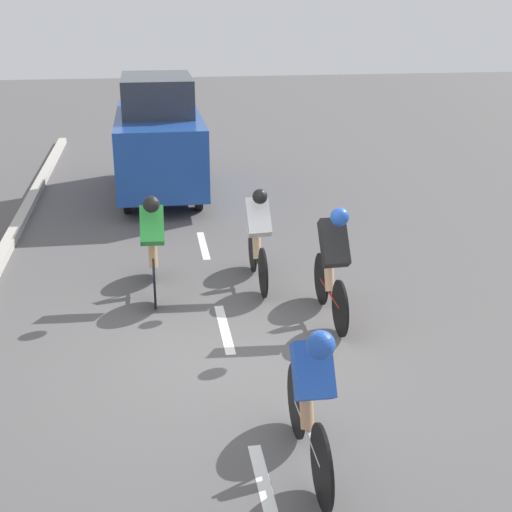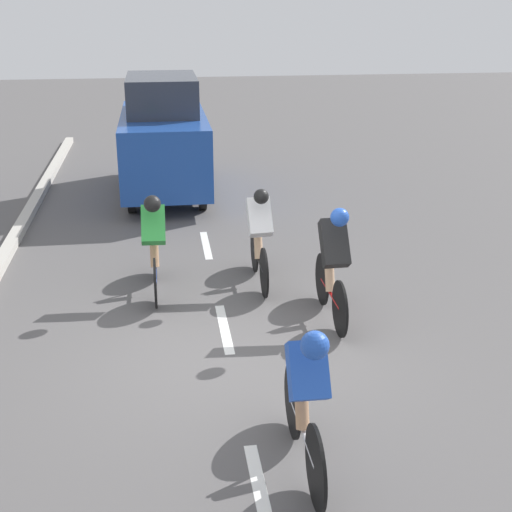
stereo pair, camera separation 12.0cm
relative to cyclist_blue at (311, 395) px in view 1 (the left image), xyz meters
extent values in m
plane|color=#565454|center=(0.42, -2.21, -0.78)|extent=(60.00, 60.00, 0.00)
cube|color=white|center=(0.42, 0.25, -0.77)|extent=(0.12, 1.40, 0.01)
cube|color=white|center=(0.42, -2.95, -0.77)|extent=(0.12, 1.40, 0.01)
cube|color=white|center=(0.42, -6.15, -0.77)|extent=(0.12, 1.40, 0.01)
cylinder|color=black|center=(0.00, -0.59, -0.42)|extent=(0.03, 0.71, 0.71)
cylinder|color=black|center=(0.00, 0.43, -0.42)|extent=(0.03, 0.71, 0.71)
cylinder|color=#B7B7BC|center=(0.00, -0.08, -0.42)|extent=(0.04, 1.01, 0.04)
cylinder|color=#B7B7BC|center=(0.00, -0.26, -0.21)|extent=(0.04, 0.04, 0.42)
cylinder|color=#1999D8|center=(0.00, -0.13, -0.32)|extent=(0.07, 0.07, 0.16)
cylinder|color=tan|center=(0.00, -0.16, -0.24)|extent=(0.12, 0.23, 0.36)
cube|color=blue|center=(0.00, 0.02, 0.24)|extent=(0.32, 0.44, 0.51)
sphere|color=blue|center=(0.00, 0.24, 0.59)|extent=(0.23, 0.23, 0.23)
cylinder|color=black|center=(1.26, -4.79, -0.44)|extent=(0.03, 0.67, 0.67)
cylinder|color=black|center=(1.26, -3.76, -0.44)|extent=(0.03, 0.67, 0.67)
cylinder|color=navy|center=(1.26, -4.27, -0.44)|extent=(0.04, 1.04, 0.04)
cylinder|color=navy|center=(1.26, -4.45, -0.23)|extent=(0.04, 0.04, 0.42)
cylinder|color=yellow|center=(1.26, -4.32, -0.34)|extent=(0.07, 0.07, 0.16)
cylinder|color=tan|center=(1.26, -4.35, -0.26)|extent=(0.12, 0.23, 0.36)
cube|color=green|center=(1.26, -4.17, 0.24)|extent=(0.33, 0.46, 0.54)
sphere|color=black|center=(1.25, -3.95, 0.60)|extent=(0.23, 0.23, 0.23)
cylinder|color=black|center=(-0.96, -3.55, -0.42)|extent=(0.03, 0.70, 0.70)
cylinder|color=black|center=(-0.96, -2.57, -0.42)|extent=(0.03, 0.70, 0.70)
cylinder|color=red|center=(-0.96, -3.06, -0.42)|extent=(0.04, 0.97, 0.04)
cylinder|color=red|center=(-0.96, -3.23, -0.21)|extent=(0.04, 0.04, 0.42)
cylinder|color=white|center=(-0.96, -3.11, -0.32)|extent=(0.07, 0.07, 0.16)
cylinder|color=#DBAD84|center=(-0.96, -3.13, -0.24)|extent=(0.12, 0.23, 0.36)
cube|color=black|center=(-0.95, -2.96, 0.29)|extent=(0.33, 0.50, 0.60)
sphere|color=blue|center=(-0.95, -2.74, 0.69)|extent=(0.23, 0.23, 0.23)
cylinder|color=black|center=(-0.22, -4.87, -0.43)|extent=(0.03, 0.70, 0.70)
cylinder|color=black|center=(-0.22, -3.88, -0.43)|extent=(0.03, 0.70, 0.70)
cylinder|color=black|center=(-0.22, -4.38, -0.43)|extent=(0.04, 0.99, 0.04)
cylinder|color=black|center=(-0.22, -4.55, -0.22)|extent=(0.04, 0.04, 0.42)
cylinder|color=green|center=(-0.22, -4.43, -0.33)|extent=(0.07, 0.07, 0.16)
cylinder|color=#DBAD84|center=(-0.22, -4.45, -0.25)|extent=(0.12, 0.23, 0.36)
cube|color=white|center=(-0.21, -4.28, 0.26)|extent=(0.34, 0.47, 0.56)
sphere|color=black|center=(-0.20, -4.06, 0.61)|extent=(0.21, 0.21, 0.21)
cylinder|color=black|center=(0.33, -8.28, -0.46)|extent=(0.14, 0.64, 0.64)
cylinder|color=black|center=(1.69, -8.28, -0.46)|extent=(0.14, 0.64, 0.64)
cylinder|color=black|center=(0.33, -10.81, -0.46)|extent=(0.14, 0.64, 0.64)
cylinder|color=black|center=(1.69, -10.81, -0.46)|extent=(0.14, 0.64, 0.64)
cube|color=#1E479E|center=(1.01, -9.55, 0.22)|extent=(1.70, 4.08, 1.35)
cube|color=#2D333D|center=(1.01, -9.75, 1.26)|extent=(1.39, 2.24, 0.74)
camera|label=1|loc=(1.25, 5.09, 3.16)|focal=50.00mm
camera|label=2|loc=(1.14, 5.11, 3.16)|focal=50.00mm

